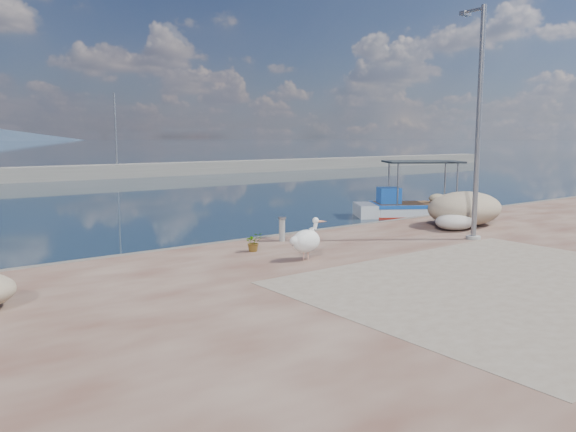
# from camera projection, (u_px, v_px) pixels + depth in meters

# --- Properties ---
(ground) EXTENTS (1400.00, 1400.00, 0.00)m
(ground) POSITION_uv_depth(u_px,v_px,m) (379.00, 285.00, 13.97)
(ground) COLOR #162635
(ground) RESTS_ON ground
(quay_patch) EXTENTS (9.00, 7.00, 0.01)m
(quay_patch) POSITION_uv_depth(u_px,v_px,m) (514.00, 284.00, 12.12)
(quay_patch) COLOR gray
(quay_patch) RESTS_ON quay
(breakwater) EXTENTS (120.00, 2.20, 7.50)m
(breakwater) POSITION_uv_depth(u_px,v_px,m) (21.00, 175.00, 45.56)
(breakwater) COLOR gray
(breakwater) RESTS_ON ground
(boat_right) EXTENTS (6.33, 5.03, 2.98)m
(boat_right) POSITION_uv_depth(u_px,v_px,m) (420.00, 211.00, 26.07)
(boat_right) COLOR white
(boat_right) RESTS_ON ground
(pelican) EXTENTS (1.13, 0.57, 1.09)m
(pelican) POSITION_uv_depth(u_px,v_px,m) (307.00, 240.00, 14.43)
(pelican) COLOR tan
(pelican) RESTS_ON quay
(lamp_post) EXTENTS (0.44, 0.96, 7.00)m
(lamp_post) POSITION_uv_depth(u_px,v_px,m) (478.00, 132.00, 16.98)
(lamp_post) COLOR gray
(lamp_post) RESTS_ON quay
(bollard_near) EXTENTS (0.24, 0.24, 0.74)m
(bollard_near) POSITION_uv_depth(u_px,v_px,m) (282.00, 228.00, 17.05)
(bollard_near) COLOR gray
(bollard_near) RESTS_ON quay
(potted_plant) EXTENTS (0.55, 0.50, 0.53)m
(potted_plant) POSITION_uv_depth(u_px,v_px,m) (254.00, 242.00, 15.53)
(potted_plant) COLOR #33722D
(potted_plant) RESTS_ON quay
(net_pile_d) EXTENTS (1.56, 1.17, 0.59)m
(net_pile_d) POSITION_uv_depth(u_px,v_px,m) (455.00, 221.00, 19.13)
(net_pile_d) COLOR beige
(net_pile_d) RESTS_ON quay
(net_pile_c) EXTENTS (3.10, 2.21, 1.22)m
(net_pile_c) POSITION_uv_depth(u_px,v_px,m) (465.00, 209.00, 20.05)
(net_pile_c) COLOR #C5AF93
(net_pile_c) RESTS_ON quay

